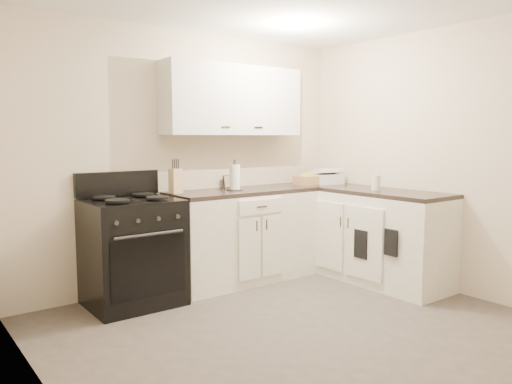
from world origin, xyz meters
TOP-DOWN VIEW (x-y plane):
  - floor at (0.00, 0.00)m, footprint 3.60×3.60m
  - wall_back at (0.00, 1.80)m, footprint 3.60×0.00m
  - wall_right at (1.80, 0.00)m, footprint 0.00×3.60m
  - wall_left at (-1.80, 0.00)m, footprint 0.00×3.60m
  - base_cabinets_back at (0.43, 1.50)m, footprint 1.55×0.60m
  - base_cabinets_right at (1.50, 0.85)m, footprint 0.60×1.90m
  - countertop_back at (0.43, 1.50)m, footprint 1.55×0.60m
  - countertop_right at (1.50, 0.85)m, footprint 0.60×1.90m
  - upper_cabinets at (0.43, 1.65)m, footprint 1.55×0.30m
  - stove at (-0.78, 1.48)m, footprint 0.77×0.66m
  - knife_block at (-0.27, 1.61)m, footprint 0.11×0.10m
  - paper_towel at (0.33, 1.49)m, footprint 0.12×0.12m
  - picture_frame at (0.41, 1.76)m, footprint 0.11×0.07m
  - wicker_basket at (1.32, 1.48)m, footprint 0.32×0.23m
  - countertop_grill at (1.55, 1.43)m, footprint 0.35×0.34m
  - glass_jar at (1.46, 0.64)m, footprint 0.10×0.10m
  - oven_mitt_near at (1.18, 0.23)m, footprint 0.02×0.14m
  - oven_mitt_far at (1.18, 0.58)m, footprint 0.02×0.16m

SIDE VIEW (x-z plane):
  - floor at x=0.00m, z-range 0.00..0.00m
  - oven_mitt_far at x=1.18m, z-range 0.30..0.58m
  - base_cabinets_back at x=0.43m, z-range 0.00..0.90m
  - base_cabinets_right at x=1.50m, z-range 0.00..0.90m
  - stove at x=-0.78m, z-range -0.01..0.93m
  - oven_mitt_near at x=1.18m, z-range 0.39..0.63m
  - countertop_back at x=0.43m, z-range 0.90..0.94m
  - countertop_right at x=1.50m, z-range 0.90..0.94m
  - wicker_basket at x=1.32m, z-range 0.94..1.04m
  - countertop_grill at x=1.55m, z-range 0.94..1.05m
  - picture_frame at x=0.41m, z-range 0.94..1.07m
  - glass_jar at x=1.46m, z-range 0.94..1.09m
  - knife_block at x=-0.27m, z-range 0.94..1.17m
  - paper_towel at x=0.33m, z-range 0.94..1.19m
  - wall_back at x=0.00m, z-range -0.55..3.05m
  - wall_right at x=1.80m, z-range -0.55..3.05m
  - wall_left at x=-1.80m, z-range -0.55..3.05m
  - upper_cabinets at x=0.43m, z-range 1.49..2.19m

